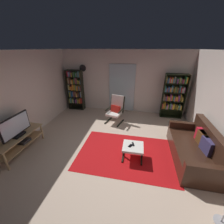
% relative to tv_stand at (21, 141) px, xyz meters
% --- Properties ---
extents(ground_plane, '(7.02, 7.02, 0.00)m').
position_rel_tv_stand_xyz_m(ground_plane, '(2.36, 0.47, -0.34)').
color(ground_plane, beige).
extents(wall_back, '(5.60, 0.06, 2.60)m').
position_rel_tv_stand_xyz_m(wall_back, '(2.36, 3.37, 0.96)').
color(wall_back, beige).
rests_on(wall_back, ground).
extents(wall_left, '(0.06, 6.00, 2.60)m').
position_rel_tv_stand_xyz_m(wall_left, '(-0.34, 0.47, 0.96)').
color(wall_left, beige).
rests_on(wall_left, ground).
extents(glass_door_panel, '(1.10, 0.01, 2.00)m').
position_rel_tv_stand_xyz_m(glass_door_panel, '(2.31, 3.30, 0.71)').
color(glass_door_panel, silver).
extents(area_rug, '(2.59, 1.75, 0.01)m').
position_rel_tv_stand_xyz_m(area_rug, '(2.84, 0.46, -0.34)').
color(area_rug, red).
rests_on(area_rug, ground).
extents(tv_stand, '(0.42, 1.39, 0.52)m').
position_rel_tv_stand_xyz_m(tv_stand, '(0.00, 0.00, 0.00)').
color(tv_stand, tan).
rests_on(tv_stand, ground).
extents(television, '(0.20, 0.88, 0.58)m').
position_rel_tv_stand_xyz_m(television, '(0.00, -0.01, 0.45)').
color(television, black).
rests_on(television, tv_stand).
extents(bookshelf_near_tv, '(0.70, 0.30, 1.79)m').
position_rel_tv_stand_xyz_m(bookshelf_near_tv, '(0.23, 3.12, 0.60)').
color(bookshelf_near_tv, black).
rests_on(bookshelf_near_tv, ground).
extents(bookshelf_near_sofa, '(0.83, 0.30, 1.77)m').
position_rel_tv_stand_xyz_m(bookshelf_near_sofa, '(4.41, 3.10, 0.60)').
color(bookshelf_near_sofa, black).
rests_on(bookshelf_near_sofa, ground).
extents(leather_sofa, '(0.88, 1.88, 0.89)m').
position_rel_tv_stand_xyz_m(leather_sofa, '(4.58, 0.61, -0.03)').
color(leather_sofa, '#351F15').
rests_on(leather_sofa, ground).
extents(lounge_armchair, '(0.71, 0.77, 1.02)m').
position_rel_tv_stand_xyz_m(lounge_armchair, '(2.23, 2.24, 0.19)').
color(lounge_armchair, black).
rests_on(lounge_armchair, ground).
extents(ottoman, '(0.52, 0.49, 0.38)m').
position_rel_tv_stand_xyz_m(ottoman, '(3.02, 0.33, -0.03)').
color(ottoman, white).
rests_on(ottoman, ground).
extents(tv_remote, '(0.08, 0.15, 0.02)m').
position_rel_tv_stand_xyz_m(tv_remote, '(3.02, 0.40, 0.05)').
color(tv_remote, black).
rests_on(tv_remote, ottoman).
extents(cell_phone, '(0.12, 0.16, 0.01)m').
position_rel_tv_stand_xyz_m(cell_phone, '(2.95, 0.32, 0.04)').
color(cell_phone, black).
rests_on(cell_phone, ottoman).
extents(wall_clock, '(0.29, 0.03, 0.29)m').
position_rel_tv_stand_xyz_m(wall_clock, '(0.59, 3.29, 1.51)').
color(wall_clock, silver).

